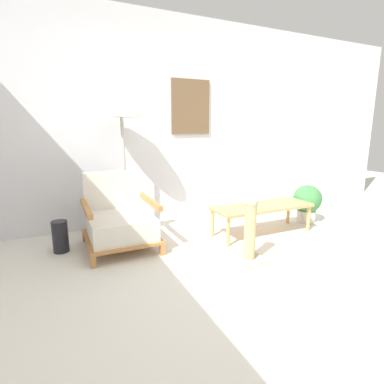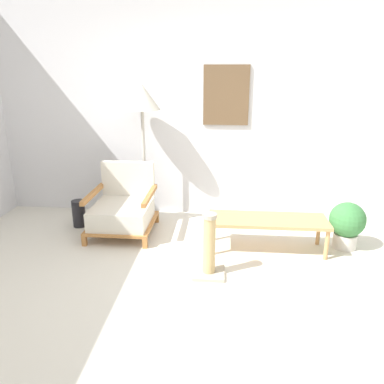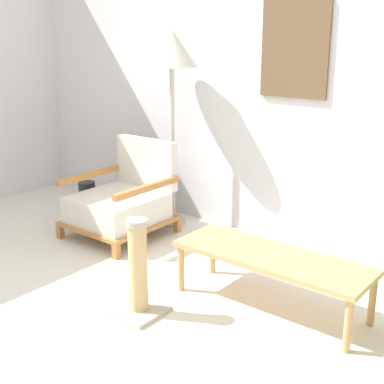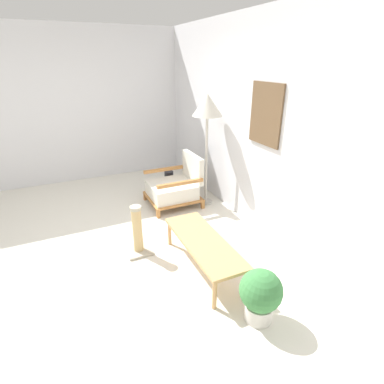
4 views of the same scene
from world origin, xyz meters
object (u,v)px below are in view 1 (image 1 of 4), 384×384
object	(u,v)px
floor_lamp	(121,108)
armchair	(120,221)
vase	(60,237)
coffee_table	(262,208)
potted_plant	(307,202)
scratching_post	(250,237)

from	to	relation	value
floor_lamp	armchair	bearing A→B (deg)	-110.85
vase	floor_lamp	bearing A→B (deg)	23.92
floor_lamp	coffee_table	distance (m)	2.04
armchair	floor_lamp	xyz separation A→B (m)	(0.18, 0.46, 1.20)
floor_lamp	vase	bearing A→B (deg)	-156.08
armchair	potted_plant	size ratio (longest dim) A/B	1.54
floor_lamp	scratching_post	distance (m)	2.04
vase	scratching_post	size ratio (longest dim) A/B	0.54
coffee_table	armchair	bearing A→B (deg)	168.99
armchair	coffee_table	distance (m)	1.68
vase	potted_plant	world-z (taller)	potted_plant
coffee_table	scratching_post	bearing A→B (deg)	-135.77
armchair	potted_plant	bearing A→B (deg)	-4.50
floor_lamp	vase	distance (m)	1.57
vase	potted_plant	distance (m)	3.12
potted_plant	coffee_table	bearing A→B (deg)	-171.81
coffee_table	vase	bearing A→B (deg)	168.91
potted_plant	scratching_post	distance (m)	1.61
floor_lamp	scratching_post	xyz separation A→B (m)	(0.88, -1.36, -1.24)
armchair	vase	distance (m)	0.62
floor_lamp	scratching_post	bearing A→B (deg)	-57.01
vase	potted_plant	bearing A→B (deg)	-5.82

